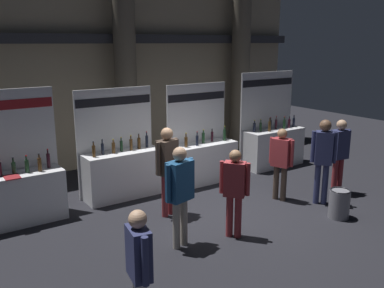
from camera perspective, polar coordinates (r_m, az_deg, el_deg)
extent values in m
plane|color=black|center=(8.42, 4.02, -9.78)|extent=(24.49, 24.49, 0.00)
cube|color=gray|center=(11.85, -10.51, 12.41)|extent=(12.24, 0.25, 6.25)
cube|color=#2D2D33|center=(11.57, -9.94, 13.96)|extent=(12.24, 0.20, 0.24)
cylinder|color=#665B4C|center=(11.27, -9.10, 11.09)|extent=(0.58, 0.58, 5.73)
cylinder|color=#665B4C|center=(13.45, 6.66, 11.58)|extent=(0.58, 0.58, 5.73)
cube|color=white|center=(8.58, -22.08, -6.83)|extent=(1.52, 0.60, 0.98)
cube|color=white|center=(8.67, -23.02, -1.37)|extent=(1.59, 0.04, 2.52)
cube|color=maroon|center=(8.47, -23.60, 4.93)|extent=(1.55, 0.01, 0.18)
cylinder|color=black|center=(8.35, -24.74, -3.18)|extent=(0.07, 0.07, 0.25)
cylinder|color=#19381E|center=(8.37, -23.13, -3.09)|extent=(0.07, 0.07, 0.22)
cylinder|color=#19381E|center=(8.33, -23.23, -2.08)|extent=(0.03, 0.03, 0.08)
cylinder|color=black|center=(8.32, -23.26, -1.76)|extent=(0.03, 0.03, 0.02)
cylinder|color=#19381E|center=(8.37, -21.57, -2.87)|extent=(0.08, 0.08, 0.24)
cylinder|color=#19381E|center=(8.33, -21.67, -1.81)|extent=(0.03, 0.03, 0.08)
cylinder|color=red|center=(8.32, -21.70, -1.49)|extent=(0.03, 0.03, 0.02)
cylinder|color=#472D14|center=(8.37, -20.05, -2.68)|extent=(0.07, 0.07, 0.26)
cylinder|color=#472D14|center=(8.33, -20.15, -1.59)|extent=(0.03, 0.03, 0.07)
cylinder|color=black|center=(8.32, -20.17, -1.31)|extent=(0.03, 0.03, 0.02)
cylinder|color=black|center=(8.56, -18.99, -2.16)|extent=(0.07, 0.07, 0.28)
cylinder|color=black|center=(8.52, -19.09, -1.00)|extent=(0.03, 0.03, 0.08)
cylinder|color=red|center=(8.51, -19.11, -0.69)|extent=(0.03, 0.03, 0.02)
cube|color=maroon|center=(8.22, -23.34, -4.15)|extent=(0.27, 0.34, 0.02)
cube|color=white|center=(9.34, -9.34, -4.13)|extent=(1.71, 0.60, 1.03)
cube|color=white|center=(9.46, -10.37, 0.31)|extent=(1.79, 0.04, 2.39)
cube|color=black|center=(9.28, -10.55, 5.77)|extent=(1.74, 0.01, 0.18)
cylinder|color=#472D14|center=(8.87, -13.24, -0.98)|extent=(0.07, 0.07, 0.24)
cylinder|color=#472D14|center=(8.83, -13.30, 0.01)|extent=(0.03, 0.03, 0.07)
cylinder|color=black|center=(8.82, -13.32, 0.30)|extent=(0.03, 0.03, 0.02)
cylinder|color=black|center=(9.04, -12.10, -0.68)|extent=(0.06, 0.06, 0.24)
cylinder|color=black|center=(9.01, -12.15, 0.30)|extent=(0.03, 0.03, 0.08)
cylinder|color=black|center=(8.99, -12.17, 0.60)|extent=(0.03, 0.03, 0.02)
cylinder|color=#472D14|center=(9.09, -10.66, -0.54)|extent=(0.07, 0.07, 0.23)
cylinder|color=#472D14|center=(9.06, -10.70, 0.36)|extent=(0.03, 0.03, 0.06)
cylinder|color=gold|center=(9.05, -10.71, 0.61)|extent=(0.03, 0.03, 0.02)
cylinder|color=#19381E|center=(9.23, -9.61, -0.28)|extent=(0.06, 0.06, 0.23)
cylinder|color=#19381E|center=(9.20, -9.64, 0.63)|extent=(0.03, 0.03, 0.07)
cylinder|color=gold|center=(9.19, -9.66, 0.90)|extent=(0.03, 0.03, 0.02)
cylinder|color=#472D14|center=(9.28, -8.31, -0.10)|extent=(0.07, 0.07, 0.25)
cylinder|color=#472D14|center=(9.24, -8.35, 0.87)|extent=(0.03, 0.03, 0.07)
cylinder|color=gold|center=(9.23, -8.36, 1.14)|extent=(0.03, 0.03, 0.02)
cylinder|color=#472D14|center=(9.41, -7.24, 0.10)|extent=(0.07, 0.07, 0.24)
cylinder|color=#472D14|center=(9.37, -7.27, 1.05)|extent=(0.03, 0.03, 0.08)
cylinder|color=black|center=(9.36, -7.28, 1.35)|extent=(0.03, 0.03, 0.02)
cylinder|color=black|center=(9.51, -6.19, 0.35)|extent=(0.06, 0.06, 0.26)
cylinder|color=black|center=(9.47, -6.21, 1.37)|extent=(0.03, 0.03, 0.08)
cylinder|color=red|center=(9.46, -6.22, 1.66)|extent=(0.03, 0.03, 0.02)
cube|color=white|center=(10.23, 1.71, -2.55)|extent=(1.61, 0.60, 0.97)
cube|color=white|center=(10.32, 0.63, 1.65)|extent=(1.69, 0.04, 2.38)
cube|color=black|center=(10.16, 0.71, 6.45)|extent=(1.64, 0.01, 0.18)
cylinder|color=#472D14|center=(9.70, -0.82, 0.25)|extent=(0.07, 0.07, 0.24)
cylinder|color=#472D14|center=(9.67, -0.82, 1.18)|extent=(0.03, 0.03, 0.09)
cylinder|color=gold|center=(9.66, -0.82, 1.48)|extent=(0.03, 0.03, 0.02)
cylinder|color=black|center=(9.85, 0.70, 0.46)|extent=(0.07, 0.07, 0.24)
cylinder|color=black|center=(9.81, 0.71, 1.38)|extent=(0.03, 0.03, 0.08)
cylinder|color=red|center=(9.80, 0.71, 1.66)|extent=(0.03, 0.03, 0.02)
cylinder|color=#19381E|center=(10.10, 1.55, 0.83)|extent=(0.08, 0.08, 0.25)
cylinder|color=#19381E|center=(10.07, 1.56, 1.71)|extent=(0.03, 0.03, 0.07)
cylinder|color=gold|center=(10.06, 1.56, 1.95)|extent=(0.03, 0.03, 0.02)
cylinder|color=black|center=(10.30, 2.75, 1.02)|extent=(0.06, 0.06, 0.24)
cylinder|color=black|center=(10.27, 2.76, 1.83)|extent=(0.03, 0.03, 0.06)
cylinder|color=black|center=(10.26, 2.76, 2.04)|extent=(0.03, 0.03, 0.02)
cylinder|color=#19381E|center=(10.39, 4.46, 1.21)|extent=(0.07, 0.07, 0.27)
cylinder|color=#19381E|center=(10.35, 4.48, 2.17)|extent=(0.03, 0.03, 0.08)
cylinder|color=gold|center=(10.34, 4.48, 2.43)|extent=(0.03, 0.03, 0.02)
cube|color=white|center=(11.71, 11.08, -0.52)|extent=(1.78, 0.60, 1.04)
cube|color=white|center=(11.79, 10.09, 3.44)|extent=(1.87, 0.04, 2.57)
cube|color=black|center=(11.64, 10.37, 8.26)|extent=(1.81, 0.01, 0.18)
cylinder|color=black|center=(11.15, 8.49, 2.22)|extent=(0.08, 0.08, 0.24)
cylinder|color=black|center=(11.12, 8.52, 2.99)|extent=(0.03, 0.03, 0.07)
cylinder|color=gold|center=(11.11, 8.53, 3.22)|extent=(0.03, 0.03, 0.02)
cylinder|color=#19381E|center=(11.27, 9.33, 2.29)|extent=(0.06, 0.06, 0.23)
cylinder|color=#19381E|center=(11.24, 9.36, 3.07)|extent=(0.03, 0.03, 0.08)
cylinder|color=gold|center=(11.23, 9.37, 3.32)|extent=(0.03, 0.03, 0.02)
cylinder|color=#472D14|center=(11.30, 10.53, 2.36)|extent=(0.07, 0.07, 0.27)
cylinder|color=#472D14|center=(11.26, 10.57, 3.23)|extent=(0.03, 0.03, 0.09)
cylinder|color=black|center=(11.26, 10.58, 3.49)|extent=(0.03, 0.03, 0.02)
cylinder|color=black|center=(11.54, 10.66, 2.57)|extent=(0.06, 0.06, 0.26)
cylinder|color=black|center=(11.51, 10.70, 3.36)|extent=(0.03, 0.03, 0.07)
cylinder|color=red|center=(11.50, 10.71, 3.58)|extent=(0.03, 0.03, 0.02)
cylinder|color=black|center=(11.68, 11.38, 2.68)|extent=(0.06, 0.06, 0.26)
cylinder|color=black|center=(11.65, 11.42, 3.50)|extent=(0.03, 0.03, 0.08)
cylinder|color=red|center=(11.64, 11.43, 3.73)|extent=(0.03, 0.03, 0.02)
cylinder|color=#19381E|center=(11.74, 12.47, 2.63)|extent=(0.08, 0.08, 0.24)
cylinder|color=#19381E|center=(11.71, 12.51, 3.41)|extent=(0.03, 0.03, 0.08)
cylinder|color=red|center=(11.70, 12.52, 3.65)|extent=(0.03, 0.03, 0.02)
cylinder|color=black|center=(11.88, 13.10, 2.73)|extent=(0.07, 0.07, 0.24)
cylinder|color=black|center=(11.86, 13.14, 3.46)|extent=(0.03, 0.03, 0.07)
cylinder|color=black|center=(11.85, 13.15, 3.66)|extent=(0.03, 0.03, 0.02)
cylinder|color=black|center=(12.06, 13.70, 2.88)|extent=(0.07, 0.07, 0.25)
cylinder|color=black|center=(12.04, 13.74, 3.62)|extent=(0.03, 0.03, 0.07)
cylinder|color=black|center=(12.03, 13.75, 3.83)|extent=(0.03, 0.03, 0.02)
cylinder|color=slate|center=(8.72, 19.43, -7.75)|extent=(0.40, 0.40, 0.55)
torus|color=black|center=(8.63, 19.59, -5.96)|extent=(0.39, 0.39, 0.02)
cylinder|color=maroon|center=(10.09, 19.52, -4.04)|extent=(0.12, 0.12, 0.82)
cylinder|color=maroon|center=(9.99, 18.87, -4.18)|extent=(0.12, 0.12, 0.82)
cube|color=navy|center=(9.85, 19.53, -0.04)|extent=(0.40, 0.29, 0.65)
sphere|color=tan|center=(9.76, 19.74, 2.48)|extent=(0.23, 0.23, 0.23)
cylinder|color=navy|center=(10.01, 20.46, 0.18)|extent=(0.08, 0.08, 0.62)
cylinder|color=navy|center=(9.69, 18.58, -0.09)|extent=(0.08, 0.08, 0.62)
cylinder|color=maroon|center=(7.46, 6.29, -9.84)|extent=(0.12, 0.12, 0.77)
cylinder|color=maroon|center=(7.48, 5.14, -9.73)|extent=(0.12, 0.12, 0.77)
cube|color=maroon|center=(7.23, 5.84, -4.79)|extent=(0.40, 0.42, 0.61)
sphere|color=#8C6647|center=(7.10, 5.93, -1.62)|extent=(0.21, 0.21, 0.21)
cylinder|color=maroon|center=(7.19, 7.62, -4.81)|extent=(0.08, 0.08, 0.58)
cylinder|color=maroon|center=(7.26, 4.09, -4.53)|extent=(0.08, 0.08, 0.58)
cylinder|color=#47382D|center=(9.33, 11.39, -5.12)|extent=(0.12, 0.12, 0.76)
cylinder|color=#47382D|center=(9.26, 12.39, -5.32)|extent=(0.12, 0.12, 0.76)
cube|color=maroon|center=(9.10, 12.10, -1.14)|extent=(0.36, 0.44, 0.60)
sphere|color=#8C6647|center=(9.00, 12.23, 1.39)|extent=(0.21, 0.21, 0.21)
cylinder|color=maroon|center=(9.19, 10.76, -0.83)|extent=(0.08, 0.08, 0.57)
cylinder|color=maroon|center=(9.01, 13.48, -1.27)|extent=(0.08, 0.08, 0.57)
cylinder|color=#ADA393|center=(7.03, -2.14, -10.98)|extent=(0.12, 0.12, 0.83)
cylinder|color=#ADA393|center=(7.15, -1.12, -10.53)|extent=(0.12, 0.12, 0.83)
cube|color=navy|center=(6.81, -1.67, -5.03)|extent=(0.49, 0.35, 0.66)
sphere|color=tan|center=(6.68, -1.69, -1.37)|extent=(0.23, 0.23, 0.23)
cylinder|color=navy|center=(6.63, -3.25, -5.45)|extent=(0.08, 0.08, 0.63)
cylinder|color=navy|center=(7.00, -0.17, -4.38)|extent=(0.08, 0.08, 0.63)
cube|color=navy|center=(4.87, -7.27, -14.54)|extent=(0.27, 0.40, 0.60)
sphere|color=tan|center=(4.69, -7.42, -10.12)|extent=(0.21, 0.21, 0.21)
cylinder|color=navy|center=(4.67, -6.40, -15.63)|extent=(0.08, 0.08, 0.57)
cylinder|color=navy|center=(5.06, -8.08, -13.22)|extent=(0.08, 0.08, 0.57)
cylinder|color=navy|center=(9.28, 16.68, -5.19)|extent=(0.12, 0.12, 0.88)
cylinder|color=navy|center=(9.29, 17.67, -5.23)|extent=(0.12, 0.12, 0.88)
cube|color=navy|center=(9.07, 17.53, -0.51)|extent=(0.42, 0.42, 0.69)
sphere|color=brown|center=(8.97, 17.74, 2.42)|extent=(0.24, 0.24, 0.24)
cylinder|color=navy|center=(9.04, 16.17, -0.34)|extent=(0.08, 0.08, 0.66)
cylinder|color=navy|center=(9.09, 18.89, -0.48)|extent=(0.08, 0.08, 0.66)
cylinder|color=maroon|center=(8.25, -3.73, -7.07)|extent=(0.12, 0.12, 0.86)
cylinder|color=maroon|center=(8.36, -2.92, -6.77)|extent=(0.12, 0.12, 0.86)
cube|color=#47382D|center=(8.06, -3.40, -1.81)|extent=(0.44, 0.35, 0.68)
sphere|color=tan|center=(7.95, -3.44, 1.41)|extent=(0.24, 0.24, 0.24)
cylinder|color=#47382D|center=(7.89, -4.61, -2.05)|extent=(0.08, 0.08, 0.64)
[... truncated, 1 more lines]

